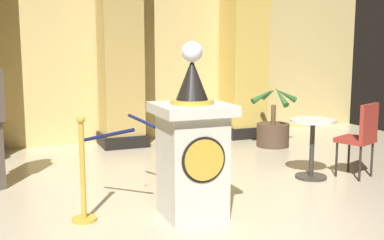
# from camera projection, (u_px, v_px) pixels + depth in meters

# --- Properties ---
(ground_plane) EXTENTS (10.15, 10.15, 0.00)m
(ground_plane) POSITION_uv_depth(u_px,v_px,m) (220.00, 222.00, 4.65)
(ground_plane) COLOR beige
(back_wall) EXTENTS (10.15, 0.16, 4.06)m
(back_wall) POSITION_uv_depth(u_px,v_px,m) (114.00, 24.00, 8.28)
(back_wall) COLOR tan
(back_wall) RESTS_ON ground_plane
(pedestal_clock) EXTENTS (0.71, 0.71, 1.72)m
(pedestal_clock) POSITION_uv_depth(u_px,v_px,m) (192.00, 149.00, 4.72)
(pedestal_clock) COLOR beige
(pedestal_clock) RESTS_ON ground_plane
(stanchion_near) EXTENTS (0.24, 0.24, 1.00)m
(stanchion_near) POSITION_uv_depth(u_px,v_px,m) (171.00, 158.00, 5.76)
(stanchion_near) COLOR gold
(stanchion_near) RESTS_ON ground_plane
(stanchion_far) EXTENTS (0.24, 0.24, 1.03)m
(stanchion_far) POSITION_uv_depth(u_px,v_px,m) (83.00, 185.00, 4.63)
(stanchion_far) COLOR gold
(stanchion_far) RESTS_ON ground_plane
(velvet_rope) EXTENTS (1.00, 0.99, 0.22)m
(velvet_rope) POSITION_uv_depth(u_px,v_px,m) (131.00, 130.00, 5.12)
(velvet_rope) COLOR #141947
(column_right) EXTENTS (0.81, 0.81, 3.90)m
(column_right) POSITION_uv_depth(u_px,v_px,m) (244.00, 30.00, 8.74)
(column_right) COLOR black
(column_right) RESTS_ON ground_plane
(column_centre_rear) EXTENTS (0.77, 0.77, 3.90)m
(column_centre_rear) POSITION_uv_depth(u_px,v_px,m) (120.00, 29.00, 7.90)
(column_centre_rear) COLOR black
(column_centre_rear) RESTS_ON ground_plane
(potted_palm_right) EXTENTS (0.86, 0.84, 1.03)m
(potted_palm_right) POSITION_uv_depth(u_px,v_px,m) (273.00, 129.00, 8.05)
(potted_palm_right) COLOR #4C3828
(potted_palm_right) RESTS_ON ground_plane
(cafe_table) EXTENTS (0.57, 0.57, 0.76)m
(cafe_table) POSITION_uv_depth(u_px,v_px,m) (312.00, 141.00, 6.11)
(cafe_table) COLOR #332D28
(cafe_table) RESTS_ON ground_plane
(cafe_chair_red) EXTENTS (0.52, 0.52, 0.96)m
(cafe_chair_red) POSITION_uv_depth(u_px,v_px,m) (361.00, 134.00, 6.11)
(cafe_chair_red) COLOR black
(cafe_chair_red) RESTS_ON ground_plane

